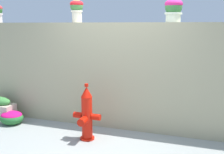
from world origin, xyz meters
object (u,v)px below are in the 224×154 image
object	(u,v)px
potted_plant_2	(174,8)
flower_bush_left	(12,117)
potted_plant_1	(77,8)
fire_hydrant	(87,115)
planter_box	(0,109)

from	to	relation	value
potted_plant_2	flower_bush_left	world-z (taller)	potted_plant_2
potted_plant_1	flower_bush_left	world-z (taller)	potted_plant_1
fire_hydrant	potted_plant_2	bearing A→B (deg)	32.64
flower_bush_left	potted_plant_2	bearing A→B (deg)	11.53
fire_hydrant	planter_box	xyz separation A→B (m)	(-2.08, 0.31, -0.20)
potted_plant_1	potted_plant_2	distance (m)	1.82
potted_plant_1	planter_box	bearing A→B (deg)	-160.94
potted_plant_1	planter_box	size ratio (longest dim) A/B	0.69
potted_plant_1	potted_plant_2	world-z (taller)	potted_plant_1
fire_hydrant	flower_bush_left	bearing A→B (deg)	173.03
flower_bush_left	planter_box	size ratio (longest dim) A/B	0.75
potted_plant_2	planter_box	world-z (taller)	potted_plant_2
planter_box	potted_plant_2	bearing A→B (deg)	8.63
potted_plant_1	fire_hydrant	xyz separation A→B (m)	(0.54, -0.84, -1.80)
fire_hydrant	flower_bush_left	distance (m)	1.75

